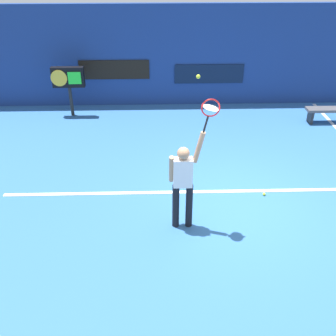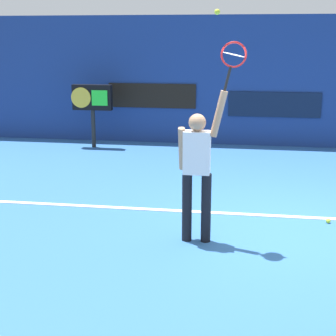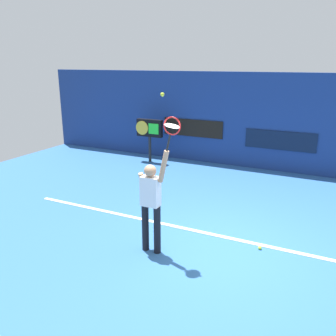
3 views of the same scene
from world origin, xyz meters
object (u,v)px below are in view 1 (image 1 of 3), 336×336
at_px(tennis_player, 183,181).
at_px(tennis_racket, 210,110).
at_px(tennis_ball, 198,77).
at_px(spare_ball, 264,194).
at_px(scoreboard_clock, 68,79).
at_px(court_bench, 330,112).

xyz_separation_m(tennis_player, tennis_racket, (0.41, -0.00, 1.37)).
height_order(tennis_ball, spare_ball, tennis_ball).
xyz_separation_m(tennis_player, scoreboard_clock, (-3.07, 5.47, 0.14)).
relative_size(tennis_player, spare_ball, 29.20).
bearing_deg(spare_ball, court_bench, 53.02).
bearing_deg(tennis_racket, spare_ball, 34.09).
bearing_deg(tennis_player, tennis_ball, 18.50).
relative_size(tennis_racket, scoreboard_clock, 0.41).
height_order(tennis_player, tennis_ball, tennis_ball).
relative_size(tennis_ball, spare_ball, 1.00).
height_order(tennis_ball, scoreboard_clock, tennis_ball).
xyz_separation_m(court_bench, spare_ball, (-2.83, -3.76, -0.30)).
bearing_deg(court_bench, spare_ball, -126.98).
height_order(tennis_racket, scoreboard_clock, tennis_racket).
bearing_deg(tennis_player, tennis_racket, -0.59).
relative_size(tennis_player, court_bench, 1.42).
distance_m(scoreboard_clock, spare_ball, 6.76).
relative_size(tennis_ball, court_bench, 0.05).
distance_m(tennis_racket, tennis_ball, 0.57).
xyz_separation_m(tennis_racket, scoreboard_clock, (-3.49, 5.48, -1.23)).
distance_m(tennis_racket, spare_ball, 2.90).
bearing_deg(tennis_racket, scoreboard_clock, 122.47).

